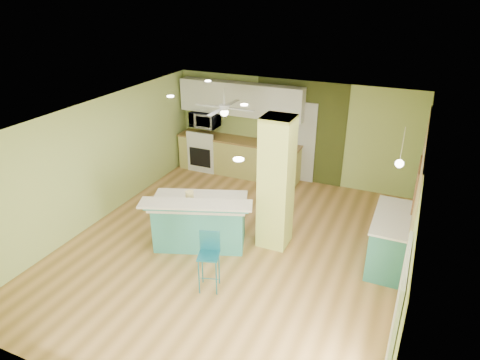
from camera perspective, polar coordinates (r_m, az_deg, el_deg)
name	(u,v)px	position (r m, az deg, el deg)	size (l,w,h in m)	color
floor	(232,248)	(8.16, -1.02, -9.05)	(6.00, 7.00, 0.01)	#9E6F37
ceiling	(231,119)	(7.08, -1.17, 8.09)	(6.00, 7.00, 0.01)	white
wall_back	(292,131)	(10.59, 6.96, 6.52)	(6.00, 0.01, 2.50)	#B1C569
wall_front	(96,317)	(5.10, -18.67, -16.98)	(6.00, 0.01, 2.50)	#B1C569
wall_left	(97,162)	(9.11, -18.52, 2.30)	(0.01, 7.00, 2.50)	#B1C569
wall_right	(413,223)	(6.97, 22.06, -5.39)	(0.01, 7.00, 2.50)	#B1C569
wood_panel	(414,206)	(7.50, 22.22, -3.22)	(0.02, 3.40, 2.50)	#9B8659
olive_accent	(300,132)	(10.52, 7.98, 6.34)	(2.20, 0.02, 2.50)	#40481C
interior_door	(299,142)	(10.57, 7.85, 5.01)	(0.82, 0.05, 2.00)	silver
french_door	(392,338)	(5.19, 19.59, -19.27)	(0.04, 1.08, 2.10)	silver
column	(276,183)	(7.73, 4.84, -0.46)	(0.55, 0.55, 2.50)	#D4DE67
kitchen_run	(239,157)	(11.01, -0.20, 3.12)	(3.25, 0.63, 0.94)	#CDC66B
stove	(206,152)	(11.40, -4.59, 3.75)	(0.76, 0.66, 1.08)	white
upper_cabinets	(240,99)	(10.66, 0.06, 10.74)	(3.20, 0.34, 0.80)	white
microwave	(205,119)	(11.12, -4.72, 8.05)	(0.70, 0.48, 0.39)	white
ceiling_fan	(224,108)	(9.38, -2.11, 9.58)	(1.41, 1.41, 0.61)	white
pendant_lamp	(399,163)	(7.39, 20.49, 2.09)	(0.14, 0.14, 0.69)	white
wall_decor	(417,184)	(7.56, 22.50, -0.51)	(0.03, 0.90, 0.70)	brown
peninsula	(200,221)	(8.07, -5.37, -5.46)	(2.11, 1.62, 1.06)	teal
bar_stool	(209,252)	(6.88, -4.13, -9.53)	(0.41, 0.41, 1.00)	#1C6B7E
side_counter	(389,240)	(7.95, 19.30, -7.53)	(0.62, 1.47, 0.95)	teal
fruit_bowl	(265,142)	(10.54, 3.33, 5.03)	(0.32, 0.32, 0.08)	#3B2418
canister	(190,196)	(7.86, -6.73, -2.08)	(0.15, 0.15, 0.18)	yellow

